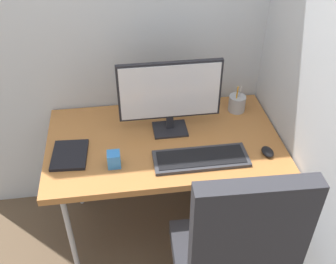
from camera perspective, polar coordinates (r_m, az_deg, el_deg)
The scene contains 10 objects.
ground_plane at distance 2.62m, azimuth -0.53°, elevation -13.24°, with size 8.00×8.00×0.00m, color brown.
wall_side_right at distance 1.82m, azimuth 21.46°, elevation 14.74°, with size 0.04×1.90×2.80m, color silver.
desk at distance 2.14m, azimuth -0.63°, elevation -1.86°, with size 1.24×0.72×0.71m.
office_chair at distance 1.78m, azimuth 9.30°, elevation -17.78°, with size 0.61×0.63×1.15m.
monitor at distance 2.06m, azimuth 0.28°, elevation 5.56°, with size 0.54×0.15×0.41m.
keyboard at distance 1.99m, azimuth 4.77°, elevation -3.82°, with size 0.48×0.17×0.02m.
mouse at distance 2.08m, azimuth 14.16°, elevation -2.78°, with size 0.06×0.09×0.03m, color black.
pen_holder at distance 2.34m, azimuth 9.91°, elevation 4.10°, with size 0.10×0.10×0.17m.
notebook at distance 2.06m, azimuth -13.99°, elevation -3.23°, with size 0.17×0.22×0.02m, color black.
desk_clamp_accessory at distance 1.95m, azimuth -7.81°, elevation -3.94°, with size 0.06×0.06×0.08m, color #337FD8.
Camera 1 is at (-0.21, -1.64, 2.03)m, focal length 42.28 mm.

